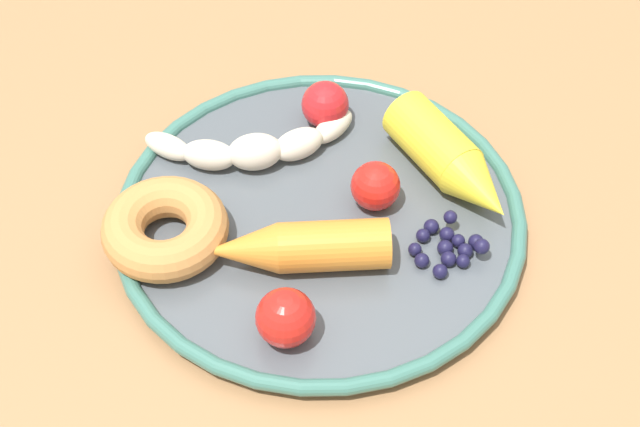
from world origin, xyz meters
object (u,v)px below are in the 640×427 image
at_px(plate, 320,216).
at_px(tomato_near, 286,318).
at_px(tomato_far, 375,186).
at_px(banana, 253,147).
at_px(dining_table, 281,241).
at_px(tomato_mid, 325,105).
at_px(blueberry_pile, 448,246).
at_px(carrot_yellow, 452,161).
at_px(carrot_orange, 297,247).
at_px(donut, 165,228).

bearing_deg(plate, tomato_near, -85.86).
bearing_deg(tomato_far, banana, 169.18).
height_order(dining_table, tomato_mid, tomato_mid).
bearing_deg(tomato_mid, blueberry_pile, -40.82).
bearing_deg(carrot_yellow, carrot_orange, -128.97).
bearing_deg(carrot_yellow, plate, -144.91).
distance_m(tomato_near, tomato_mid, 0.21).
bearing_deg(plate, dining_table, 142.45).
xyz_separation_m(carrot_orange, blueberry_pile, (0.10, 0.04, -0.01)).
bearing_deg(blueberry_pile, carrot_yellow, 100.10).
bearing_deg(donut, tomato_far, 30.10).
relative_size(donut, blueberry_pile, 1.63).
height_order(plate, carrot_yellow, carrot_yellow).
height_order(plate, carrot_orange, carrot_orange).
height_order(dining_table, banana, banana).
distance_m(blueberry_pile, tomato_near, 0.14).
height_order(plate, donut, donut).
distance_m(banana, carrot_yellow, 0.16).
bearing_deg(carrot_yellow, blueberry_pile, -79.90).
xyz_separation_m(plate, tomato_far, (0.04, 0.02, 0.02)).
xyz_separation_m(dining_table, tomato_far, (0.08, -0.01, 0.11)).
bearing_deg(plate, tomato_mid, 103.60).
relative_size(dining_table, carrot_yellow, 9.71).
relative_size(tomato_near, tomato_mid, 1.05).
relative_size(plate, donut, 3.36).
bearing_deg(tomato_far, tomato_mid, 128.86).
bearing_deg(tomato_mid, carrot_orange, -82.01).
distance_m(carrot_orange, tomato_far, 0.08).
bearing_deg(carrot_orange, blueberry_pile, 21.54).
height_order(dining_table, tomato_far, tomato_far).
bearing_deg(tomato_mid, tomato_far, -51.14).
bearing_deg(donut, dining_table, 59.30).
relative_size(carrot_orange, donut, 1.47).
bearing_deg(tomato_far, carrot_yellow, 37.96).
bearing_deg(dining_table, plate, -37.55).
relative_size(carrot_orange, tomato_near, 3.34).
xyz_separation_m(carrot_orange, tomato_mid, (-0.02, 0.15, 0.00)).
distance_m(carrot_orange, blueberry_pile, 0.11).
distance_m(dining_table, carrot_orange, 0.15).
distance_m(carrot_orange, tomato_mid, 0.15).
distance_m(plate, tomato_mid, 0.10).
relative_size(banana, tomato_mid, 4.13).
bearing_deg(plate, carrot_orange, -93.23).
xyz_separation_m(carrot_yellow, blueberry_pile, (0.01, -0.07, -0.01)).
relative_size(dining_table, banana, 7.38).
bearing_deg(carrot_yellow, tomato_far, -142.04).
height_order(carrot_yellow, blueberry_pile, carrot_yellow).
height_order(tomato_mid, tomato_far, tomato_mid).
bearing_deg(plate, donut, -150.17).
distance_m(carrot_yellow, tomato_mid, 0.12).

